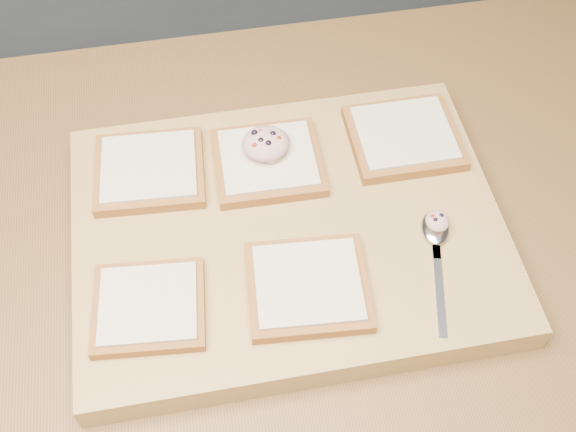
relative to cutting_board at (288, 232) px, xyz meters
The scene contains 10 objects.
island_counter 0.47m from the cutting_board, 147.50° to the right, with size 2.00×0.80×0.90m.
cutting_board is the anchor object (origin of this frame).
bread_far_left 0.18m from the cutting_board, 146.67° to the left, with size 0.13×0.12×0.02m.
bread_far_center 0.09m from the cutting_board, 95.78° to the left, with size 0.13×0.12×0.02m.
bread_far_right 0.19m from the cutting_board, 30.31° to the left, with size 0.13×0.12×0.02m.
bread_near_left 0.18m from the cutting_board, 152.60° to the right, with size 0.12×0.12×0.02m.
bread_near_center 0.09m from the cutting_board, 86.90° to the right, with size 0.14×0.13×0.02m.
tuna_salad_dollop 0.11m from the cutting_board, 95.66° to the left, with size 0.06×0.05×0.03m.
spoon 0.17m from the cutting_board, 18.09° to the right, with size 0.06×0.16×0.01m.
spoon_salad 0.17m from the cutting_board, 14.07° to the right, with size 0.03×0.03×0.02m.
Camera 1 is at (-0.06, -0.44, 1.61)m, focal length 45.00 mm.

